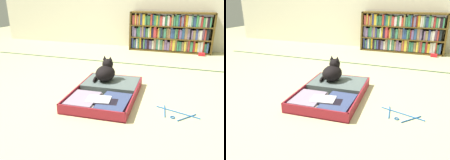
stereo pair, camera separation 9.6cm
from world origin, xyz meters
The scene contains 7 objects.
ground_plane centered at (0.00, 0.00, 0.00)m, with size 10.00×10.00×0.00m, color #C1BE88.
tatami_border centered at (0.00, 1.19, 0.00)m, with size 4.80×0.05×0.00m.
bookshelf centered at (0.42, 2.24, 0.33)m, with size 1.42×0.29×0.68m.
open_suitcase centered at (0.03, 0.00, 0.04)m, with size 0.63×0.90×0.09m.
black_cat centered at (-0.04, 0.18, 0.18)m, with size 0.25×0.26×0.26m.
clothes_hanger centered at (0.71, -0.17, 0.01)m, with size 0.37×0.24×0.01m.
small_red_pouch centered at (0.98, 2.03, 0.02)m, with size 0.10×0.07×0.05m.
Camera 1 is at (0.73, -1.93, 0.92)m, focal length 36.45 mm.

